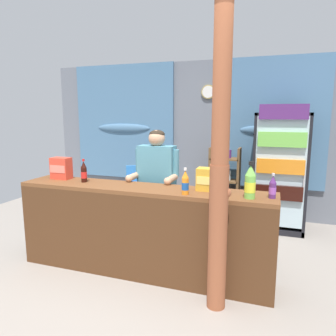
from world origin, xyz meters
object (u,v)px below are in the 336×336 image
(stall_counter, at_px, (138,225))
(snack_box_crackers, at_px, (61,168))
(snack_box_choco_powder, at_px, (207,179))
(soda_bottle_lime_soda, at_px, (250,183))
(plastic_lawn_chair, at_px, (140,189))
(bottle_shelf_rack, at_px, (224,183))
(shopkeeper, at_px, (157,178))
(drink_fridge, at_px, (280,163))
(soda_bottle_cola, at_px, (84,172))
(soda_bottle_orange_soda, at_px, (185,183))
(timber_post, at_px, (220,171))
(soda_bottle_grape_soda, at_px, (273,188))

(stall_counter, distance_m, snack_box_crackers, 1.18)
(snack_box_crackers, relative_size, snack_box_choco_powder, 1.12)
(soda_bottle_lime_soda, height_order, snack_box_crackers, soda_bottle_lime_soda)
(stall_counter, height_order, plastic_lawn_chair, stall_counter)
(bottle_shelf_rack, xyz_separation_m, shopkeeper, (-0.56, -1.55, 0.34))
(drink_fridge, xyz_separation_m, soda_bottle_lime_soda, (-0.27, -1.90, 0.09))
(stall_counter, distance_m, soda_bottle_cola, 0.86)
(soda_bottle_lime_soda, xyz_separation_m, soda_bottle_cola, (-1.80, 0.11, -0.03))
(bottle_shelf_rack, distance_m, snack_box_crackers, 2.54)
(soda_bottle_cola, height_order, soda_bottle_orange_soda, soda_bottle_cola)
(bottle_shelf_rack, distance_m, shopkeeper, 1.68)
(drink_fridge, distance_m, bottle_shelf_rack, 0.92)
(drink_fridge, xyz_separation_m, snack_box_choco_powder, (-0.70, -1.73, 0.06))
(drink_fridge, xyz_separation_m, plastic_lawn_chair, (-2.12, -0.17, -0.50))
(timber_post, relative_size, bottle_shelf_rack, 2.17)
(soda_bottle_lime_soda, relative_size, snack_box_choco_powder, 1.51)
(bottle_shelf_rack, distance_m, soda_bottle_grape_soda, 2.19)
(snack_box_crackers, bearing_deg, soda_bottle_orange_soda, -8.39)
(plastic_lawn_chair, xyz_separation_m, soda_bottle_lime_soda, (1.85, -1.73, 0.59))
(stall_counter, height_order, snack_box_crackers, snack_box_crackers)
(soda_bottle_orange_soda, relative_size, snack_box_crackers, 1.02)
(soda_bottle_cola, relative_size, soda_bottle_orange_soda, 1.02)
(drink_fridge, bearing_deg, soda_bottle_grape_soda, -92.60)
(plastic_lawn_chair, height_order, shopkeeper, shopkeeper)
(timber_post, relative_size, plastic_lawn_chair, 2.97)
(plastic_lawn_chair, height_order, soda_bottle_grape_soda, soda_bottle_grape_soda)
(soda_bottle_orange_soda, bearing_deg, soda_bottle_lime_soda, 5.04)
(soda_bottle_lime_soda, bearing_deg, timber_post, -130.55)
(bottle_shelf_rack, relative_size, snack_box_choco_powder, 5.27)
(shopkeeper, bearing_deg, plastic_lawn_chair, 122.31)
(soda_bottle_grape_soda, bearing_deg, drink_fridge, 87.40)
(timber_post, xyz_separation_m, plastic_lawn_chair, (-1.62, 2.00, -0.73))
(shopkeeper, height_order, soda_bottle_orange_soda, shopkeeper)
(stall_counter, height_order, drink_fridge, drink_fridge)
(soda_bottle_lime_soda, height_order, soda_bottle_grape_soda, soda_bottle_lime_soda)
(timber_post, distance_m, soda_bottle_lime_soda, 0.38)
(plastic_lawn_chair, distance_m, snack_box_choco_powder, 2.18)
(soda_bottle_orange_soda, bearing_deg, timber_post, -31.61)
(soda_bottle_grape_soda, bearing_deg, soda_bottle_lime_soda, -160.07)
(plastic_lawn_chair, bearing_deg, soda_bottle_orange_soda, -54.62)
(bottle_shelf_rack, bearing_deg, snack_box_crackers, -130.08)
(timber_post, xyz_separation_m, shopkeeper, (-0.87, 0.81, -0.27))
(plastic_lawn_chair, bearing_deg, soda_bottle_grape_soda, -39.11)
(drink_fridge, height_order, shopkeeper, drink_fridge)
(plastic_lawn_chair, bearing_deg, soda_bottle_lime_soda, -43.07)
(soda_bottle_lime_soda, height_order, soda_bottle_orange_soda, soda_bottle_lime_soda)
(bottle_shelf_rack, relative_size, soda_bottle_orange_soda, 4.62)
(bottle_shelf_rack, bearing_deg, shopkeeper, -109.86)
(bottle_shelf_rack, bearing_deg, soda_bottle_grape_soda, -70.10)
(drink_fridge, relative_size, soda_bottle_grape_soda, 8.00)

